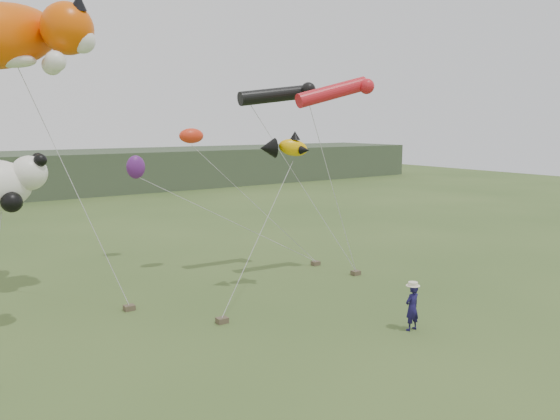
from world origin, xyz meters
The scene contains 8 objects.
ground centered at (0.00, 0.00, 0.00)m, with size 120.00×120.00×0.00m, color #385123.
headland centered at (-3.11, 44.69, 1.92)m, with size 90.00×13.00×4.00m.
festival_attendant centered at (2.32, -0.54, 0.78)m, with size 0.57×0.37×1.55m, color #171244.
sandbag_anchors centered at (-1.31, 5.30, 0.10)m, with size 15.59×5.30×0.19m.
cat_kite centered at (-7.22, 10.13, 9.91)m, with size 6.78×4.55×3.35m.
fish_kite centered at (1.37, 5.41, 5.84)m, with size 2.14×1.40×1.08m.
tube_kites centered at (3.75, 6.84, 8.09)m, with size 5.11×3.40×1.41m.
misc_kites centered at (-1.01, 12.28, 5.33)m, with size 2.24×4.46×2.49m.
Camera 1 is at (-11.11, -12.12, 6.72)m, focal length 35.00 mm.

